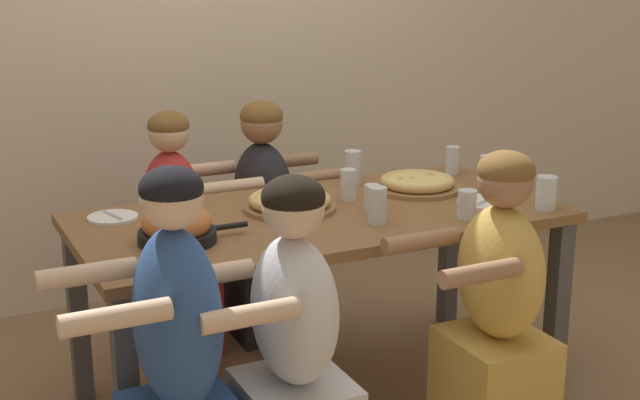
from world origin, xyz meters
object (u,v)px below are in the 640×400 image
object	(u,v)px
drinking_glass_c	(488,173)
diner_near_midright	(496,324)
skillet_bowl	(177,226)
drinking_glass_h	(546,195)
drinking_glass_a	(467,206)
diner_near_midleft	(293,368)
diner_far_midleft	(175,246)
drinking_glass_b	(372,200)
cocktail_glass_blue	(292,229)
pizza_board_main	(290,202)
empty_plate_a	(486,202)
drinking_glass_f	(452,160)
empty_plate_b	(113,217)
pizza_board_second	(417,183)
drinking_glass_e	(378,205)
drinking_glass_g	(348,186)
diner_near_left	(179,384)
drinking_glass_d	(353,167)
diner_far_center	(264,231)

from	to	relation	value
drinking_glass_c	diner_near_midright	size ratio (longest dim) A/B	0.12
skillet_bowl	drinking_glass_h	world-z (taller)	skillet_bowl
drinking_glass_a	diner_near_midleft	size ratio (longest dim) A/B	0.10
drinking_glass_h	drinking_glass_a	bearing A→B (deg)	174.76
drinking_glass_c	diner_far_midleft	size ratio (longest dim) A/B	0.12
skillet_bowl	drinking_glass_b	world-z (taller)	skillet_bowl
drinking_glass_a	drinking_glass_c	size ratio (longest dim) A/B	0.85
cocktail_glass_blue	pizza_board_main	bearing A→B (deg)	67.00
empty_plate_a	drinking_glass_f	size ratio (longest dim) A/B	1.86
empty_plate_a	empty_plate_b	distance (m)	1.42
drinking_glass_f	diner_far_midleft	size ratio (longest dim) A/B	0.11
drinking_glass_h	diner_near_midleft	size ratio (longest dim) A/B	0.12
empty_plate_a	pizza_board_second	bearing A→B (deg)	114.04
drinking_glass_c	drinking_glass_h	xyz separation A→B (m)	(-0.02, -0.39, 0.00)
diner_far_midleft	drinking_glass_f	bearing A→B (deg)	72.98
drinking_glass_e	diner_near_midright	distance (m)	0.59
pizza_board_main	pizza_board_second	world-z (taller)	pizza_board_main
pizza_board_main	drinking_glass_a	size ratio (longest dim) A/B	3.27
empty_plate_b	diner_near_midright	world-z (taller)	diner_near_midright
diner_near_midleft	diner_near_midright	size ratio (longest dim) A/B	1.00
drinking_glass_h	diner_near_midleft	distance (m)	1.29
drinking_glass_g	drinking_glass_h	world-z (taller)	drinking_glass_h
empty_plate_b	drinking_glass_a	world-z (taller)	drinking_glass_a
drinking_glass_a	drinking_glass_b	xyz separation A→B (m)	(-0.27, 0.23, 0.00)
diner_far_midleft	pizza_board_main	bearing A→B (deg)	26.79
drinking_glass_a	diner_near_left	distance (m)	1.30
drinking_glass_d	drinking_glass_e	distance (m)	0.56
drinking_glass_a	diner_far_midleft	bearing A→B (deg)	130.90
pizza_board_main	drinking_glass_d	size ratio (longest dim) A/B	2.45
pizza_board_main	diner_near_left	world-z (taller)	diner_near_left
pizza_board_main	empty_plate_a	size ratio (longest dim) A/B	1.56
cocktail_glass_blue	diner_near_midleft	bearing A→B (deg)	-113.98
empty_plate_b	diner_near_midleft	size ratio (longest dim) A/B	0.17
drinking_glass_d	drinking_glass_f	world-z (taller)	drinking_glass_d
pizza_board_second	cocktail_glass_blue	size ratio (longest dim) A/B	3.23
empty_plate_b	diner_far_center	bearing A→B (deg)	27.43
cocktail_glass_blue	diner_near_midright	xyz separation A→B (m)	(0.57, -0.40, -0.30)
empty_plate_a	diner_far_midleft	bearing A→B (deg)	140.56
empty_plate_b	empty_plate_a	bearing A→B (deg)	-17.82
diner_near_midright	drinking_glass_b	bearing A→B (deg)	14.96
empty_plate_a	diner_near_midright	world-z (taller)	diner_near_midright
drinking_glass_b	diner_near_left	xyz separation A→B (m)	(-0.95, -0.59, -0.28)
skillet_bowl	diner_near_left	world-z (taller)	diner_near_left
empty_plate_b	drinking_glass_d	bearing A→B (deg)	3.58
empty_plate_b	diner_far_center	distance (m)	0.90
cocktail_glass_blue	diner_near_midright	world-z (taller)	diner_near_midright
skillet_bowl	cocktail_glass_blue	size ratio (longest dim) A/B	3.54
drinking_glass_d	diner_near_left	size ratio (longest dim) A/B	0.12
drinking_glass_g	diner_near_left	distance (m)	1.25
drinking_glass_c	diner_near_left	size ratio (longest dim) A/B	0.11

